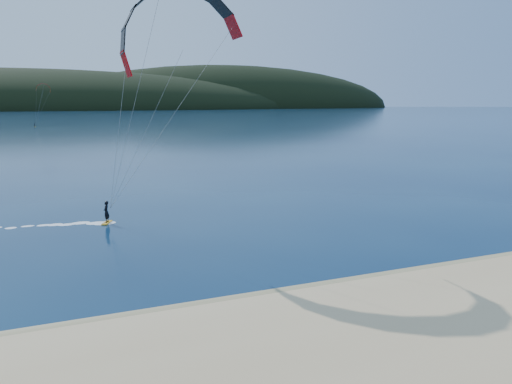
% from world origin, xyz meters
% --- Properties ---
extents(ground, '(1800.00, 1800.00, 0.00)m').
position_xyz_m(ground, '(0.00, 0.00, 0.00)').
color(ground, '#081D3D').
rests_on(ground, ground).
extents(wet_sand, '(220.00, 2.50, 0.10)m').
position_xyz_m(wet_sand, '(0.00, 4.50, 0.05)').
color(wet_sand, '#8B7B50').
rests_on(wet_sand, ground).
extents(headland, '(1200.00, 310.00, 140.00)m').
position_xyz_m(headland, '(0.63, 745.28, 0.00)').
color(headland, black).
rests_on(headland, ground).
extents(kitesurfer_near, '(21.74, 9.15, 18.57)m').
position_xyz_m(kitesurfer_near, '(0.82, 19.71, 14.31)').
color(kitesurfer_near, orange).
rests_on(kitesurfer_near, ground).
extents(kitesurfer_far, '(8.13, 8.44, 17.20)m').
position_xyz_m(kitesurfer_far, '(-14.12, 203.46, 14.98)').
color(kitesurfer_far, orange).
rests_on(kitesurfer_far, ground).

